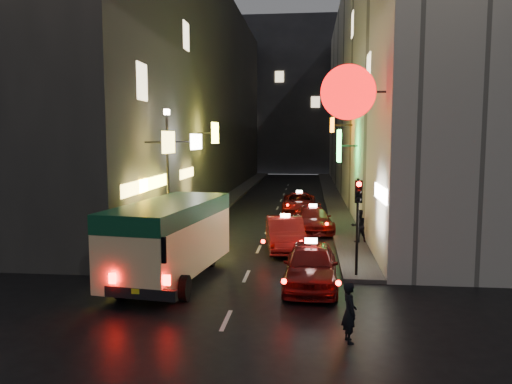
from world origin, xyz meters
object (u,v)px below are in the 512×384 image
(minibus, at_px, (171,231))
(lamp_post, at_px, (168,168))
(traffic_light, at_px, (358,206))
(pedestrian_crossing, at_px, (349,308))
(taxi_near, at_px, (311,262))

(minibus, xyz_separation_m, lamp_post, (-1.62, 5.38, 1.93))
(minibus, distance_m, traffic_light, 6.70)
(pedestrian_crossing, bearing_deg, taxi_near, -1.43)
(minibus, relative_size, pedestrian_crossing, 3.96)
(minibus, distance_m, lamp_post, 5.94)
(taxi_near, xyz_separation_m, traffic_light, (1.65, 1.05, 1.80))
(taxi_near, distance_m, lamp_post, 9.06)
(pedestrian_crossing, bearing_deg, traffic_light, -20.34)
(traffic_light, bearing_deg, taxi_near, -147.48)
(pedestrian_crossing, bearing_deg, lamp_post, 23.32)
(taxi_near, bearing_deg, lamp_post, 139.59)
(taxi_near, distance_m, pedestrian_crossing, 4.64)
(taxi_near, height_order, traffic_light, traffic_light)
(minibus, height_order, lamp_post, lamp_post)
(pedestrian_crossing, distance_m, traffic_light, 5.92)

